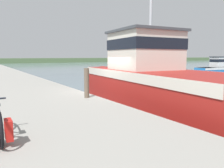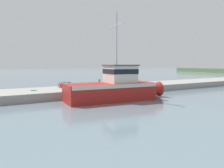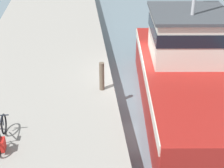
# 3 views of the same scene
# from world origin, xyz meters

# --- Properties ---
(ground_plane) EXTENTS (320.00, 320.00, 0.00)m
(ground_plane) POSITION_xyz_m (0.00, 0.00, 0.00)
(ground_plane) COLOR slate
(dock_pier) EXTENTS (6.26, 80.00, 0.88)m
(dock_pier) POSITION_xyz_m (-4.46, 0.00, 0.44)
(dock_pier) COLOR gray
(dock_pier) RESTS_ON ground_plane
(fishing_boat_main) EXTENTS (4.51, 11.38, 9.32)m
(fishing_boat_main) POSITION_xyz_m (1.65, -1.06, 1.43)
(fishing_boat_main) COLOR maroon
(fishing_boat_main) RESTS_ON ground_plane
(bicycle_touring) EXTENTS (0.44, 1.77, 0.76)m
(bicycle_touring) POSITION_xyz_m (-5.27, -4.32, 1.23)
(bicycle_touring) COLOR black
(bicycle_touring) RESTS_ON dock_pier
(mooring_post) EXTENTS (0.20, 0.20, 1.19)m
(mooring_post) POSITION_xyz_m (-1.84, -1.06, 1.48)
(mooring_post) COLOR brown
(mooring_post) RESTS_ON dock_pier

